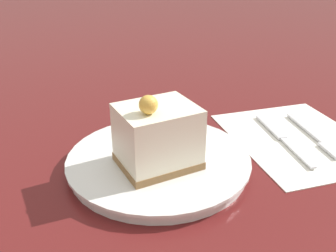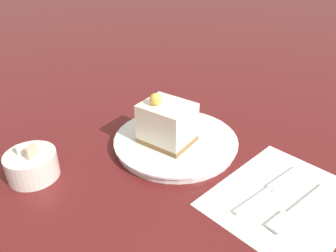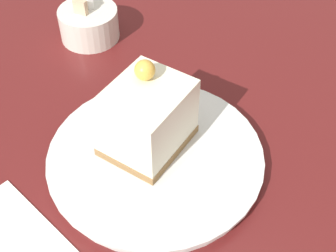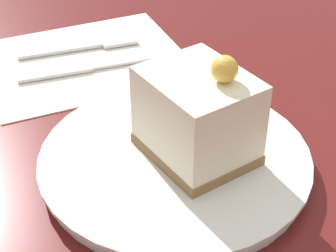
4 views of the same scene
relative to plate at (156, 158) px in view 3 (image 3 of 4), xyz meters
name	(u,v)px [view 3 (image 3 of 4)]	position (x,y,z in m)	size (l,w,h in m)	color
ground_plane	(132,166)	(-0.02, 0.02, -0.01)	(4.00, 4.00, 0.00)	#5B1919
plate	(156,158)	(0.00, 0.00, 0.00)	(0.25, 0.25, 0.02)	silver
cake_slice	(145,117)	(0.01, 0.02, 0.05)	(0.11, 0.09, 0.10)	olive
sugar_bowl	(89,24)	(0.12, 0.25, 0.01)	(0.09, 0.09, 0.07)	silver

